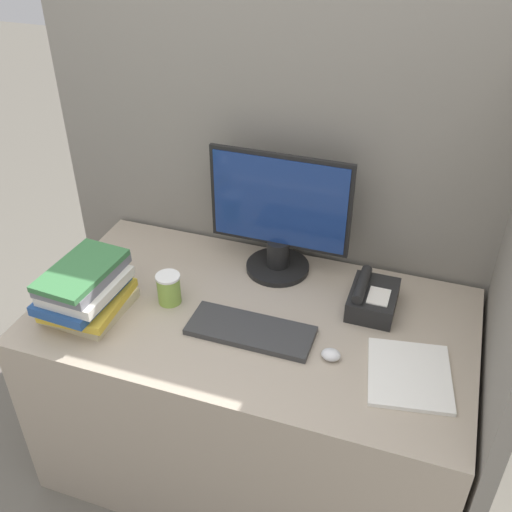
% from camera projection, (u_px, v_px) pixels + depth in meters
% --- Properties ---
extents(cubicle_panel_rear, '(1.85, 0.04, 1.72)m').
position_uv_depth(cubicle_panel_rear, '(291.00, 220.00, 2.26)').
color(cubicle_panel_rear, gray).
rests_on(cubicle_panel_rear, ground_plane).
extents(cubicle_panel_right, '(0.04, 0.86, 1.72)m').
position_uv_depth(cubicle_panel_right, '(503.00, 333.00, 1.74)').
color(cubicle_panel_right, gray).
rests_on(cubicle_panel_right, ground_plane).
extents(desk, '(1.45, 0.80, 0.74)m').
position_uv_depth(desk, '(253.00, 392.00, 2.20)').
color(desk, tan).
rests_on(desk, ground_plane).
extents(monitor, '(0.50, 0.23, 0.46)m').
position_uv_depth(monitor, '(278.00, 220.00, 2.09)').
color(monitor, black).
rests_on(monitor, desk).
extents(keyboard, '(0.40, 0.16, 0.02)m').
position_uv_depth(keyboard, '(251.00, 331.00, 1.91)').
color(keyboard, '#333333').
rests_on(keyboard, desk).
extents(mouse, '(0.06, 0.05, 0.03)m').
position_uv_depth(mouse, '(331.00, 355.00, 1.81)').
color(mouse, silver).
rests_on(mouse, desk).
extents(coffee_cup, '(0.08, 0.08, 0.11)m').
position_uv_depth(coffee_cup, '(169.00, 289.00, 2.02)').
color(coffee_cup, '#8CB247').
rests_on(coffee_cup, desk).
extents(book_stack, '(0.25, 0.31, 0.19)m').
position_uv_depth(book_stack, '(85.00, 290.00, 1.96)').
color(book_stack, '#C6B78C').
rests_on(book_stack, desk).
extents(desk_telephone, '(0.15, 0.21, 0.11)m').
position_uv_depth(desk_telephone, '(372.00, 298.00, 2.00)').
color(desk_telephone, black).
rests_on(desk_telephone, desk).
extents(paper_pile, '(0.28, 0.31, 0.01)m').
position_uv_depth(paper_pile, '(409.00, 375.00, 1.76)').
color(paper_pile, white).
rests_on(paper_pile, desk).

